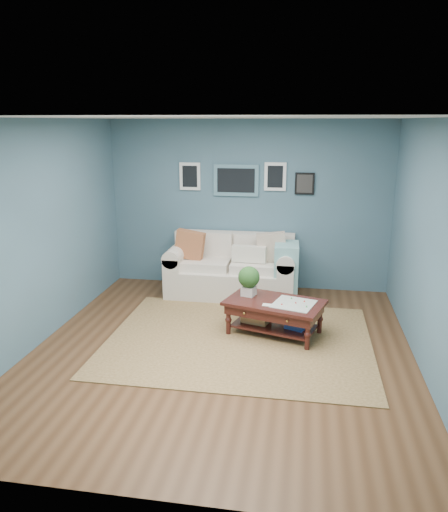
# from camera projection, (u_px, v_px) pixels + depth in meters

# --- Properties ---
(room_shell) EXTENTS (5.00, 5.02, 2.70)m
(room_shell) POSITION_uv_depth(u_px,v_px,m) (222.00, 239.00, 5.69)
(room_shell) COLOR brown
(room_shell) RESTS_ON ground
(area_rug) EXTENTS (3.26, 2.61, 0.01)m
(area_rug) POSITION_uv_depth(u_px,v_px,m) (239.00, 340.00, 6.27)
(area_rug) COLOR brown
(area_rug) RESTS_ON ground
(loveseat) EXTENTS (2.03, 0.92, 1.05)m
(loveseat) POSITION_uv_depth(u_px,v_px,m) (237.00, 268.00, 7.83)
(loveseat) COLOR beige
(loveseat) RESTS_ON ground
(coffee_table) EXTENTS (1.36, 1.02, 0.85)m
(coffee_table) POSITION_uv_depth(u_px,v_px,m) (270.00, 306.00, 6.39)
(coffee_table) COLOR black
(coffee_table) RESTS_ON ground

